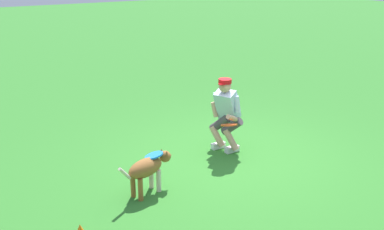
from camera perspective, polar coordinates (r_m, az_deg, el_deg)
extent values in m
plane|color=#307A2A|center=(7.43, 5.30, -5.67)|extent=(60.00, 60.00, 0.00)
cube|color=silver|center=(7.80, 3.43, -3.96)|extent=(0.26, 0.10, 0.10)
cylinder|color=tan|center=(7.69, 3.26, -2.77)|extent=(0.22, 0.33, 0.37)
cylinder|color=#4A4145|center=(7.65, 3.66, -1.11)|extent=(0.29, 0.43, 0.37)
cube|color=silver|center=(7.67, 5.21, -4.42)|extent=(0.26, 0.10, 0.10)
cylinder|color=tan|center=(7.56, 5.06, -3.22)|extent=(0.22, 0.33, 0.37)
cylinder|color=#4A4145|center=(7.53, 5.20, -1.46)|extent=(0.29, 0.43, 0.37)
cube|color=silver|center=(7.50, 4.61, 1.25)|extent=(0.51, 0.47, 0.58)
cylinder|color=silver|center=(7.57, 3.24, 1.92)|extent=(0.14, 0.16, 0.29)
cylinder|color=silver|center=(7.37, 5.88, 1.38)|extent=(0.14, 0.16, 0.29)
cylinder|color=tan|center=(7.26, 5.19, -0.40)|extent=(0.30, 0.18, 0.19)
cylinder|color=tan|center=(7.59, 2.93, 0.72)|extent=(0.13, 0.16, 0.27)
sphere|color=tan|center=(7.32, 4.28, 3.74)|extent=(0.21, 0.21, 0.21)
cylinder|color=red|center=(7.29, 4.30, 4.42)|extent=(0.22, 0.22, 0.07)
cylinder|color=red|center=(7.22, 3.88, 4.03)|extent=(0.12, 0.12, 0.02)
ellipsoid|color=#925D2D|center=(6.19, -6.05, -6.82)|extent=(0.63, 0.41, 0.26)
ellipsoid|color=beige|center=(6.30, -4.97, -6.56)|extent=(0.13, 0.18, 0.16)
sphere|color=#925D2D|center=(6.42, -3.50, -5.38)|extent=(0.17, 0.17, 0.17)
cone|color=#925D2D|center=(6.48, -2.93, -5.30)|extent=(0.11, 0.11, 0.09)
cone|color=#925D2D|center=(6.34, -3.29, -4.96)|extent=(0.06, 0.06, 0.07)
cone|color=#925D2D|center=(6.41, -3.99, -4.69)|extent=(0.06, 0.06, 0.07)
cylinder|color=beige|center=(6.36, -4.34, -8.49)|extent=(0.09, 0.09, 0.33)
cylinder|color=beige|center=(6.46, -5.31, -8.05)|extent=(0.09, 0.09, 0.33)
cylinder|color=#925D2D|center=(6.15, -6.69, -9.58)|extent=(0.09, 0.09, 0.33)
cylinder|color=#925D2D|center=(6.26, -7.65, -9.11)|extent=(0.09, 0.09, 0.33)
cylinder|color=beige|center=(5.96, -8.71, -7.51)|extent=(0.21, 0.10, 0.23)
cylinder|color=#2384EA|center=(6.28, -4.96, -5.23)|extent=(0.32, 0.32, 0.12)
cylinder|color=#EA511F|center=(7.18, 4.83, -1.29)|extent=(0.38, 0.38, 0.12)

